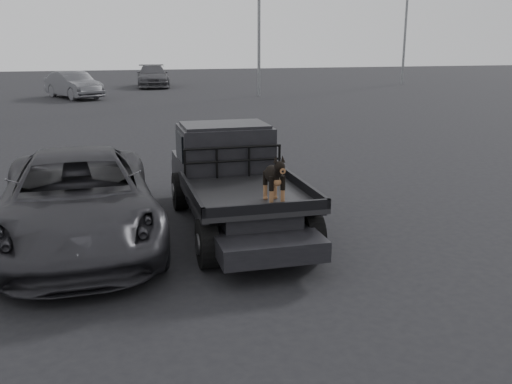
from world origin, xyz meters
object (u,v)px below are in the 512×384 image
object	(u,v)px
parked_suv	(78,200)
distant_car_a	(74,85)
dog	(274,179)
distant_car_b	(153,76)
flatbed_ute	(236,204)

from	to	relation	value
parked_suv	distant_car_a	size ratio (longest dim) A/B	1.17
dog	distant_car_b	xyz separation A→B (m)	(0.97, 34.59, -0.51)
dog	distant_car_b	size ratio (longest dim) A/B	0.14
distant_car_b	parked_suv	bearing A→B (deg)	-94.03
parked_suv	distant_car_a	world-z (taller)	distant_car_a
parked_suv	dog	bearing A→B (deg)	-28.21
parked_suv	distant_car_a	bearing A→B (deg)	90.86
flatbed_ute	dog	world-z (taller)	dog
flatbed_ute	dog	distance (m)	1.79
dog	parked_suv	bearing A→B (deg)	153.65
parked_suv	flatbed_ute	bearing A→B (deg)	-0.18
dog	distant_car_a	world-z (taller)	dog
flatbed_ute	distant_car_a	bearing A→B (deg)	98.73
distant_car_b	flatbed_ute	bearing A→B (deg)	-89.33
distant_car_a	distant_car_b	xyz separation A→B (m)	(5.19, 7.18, 0.01)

